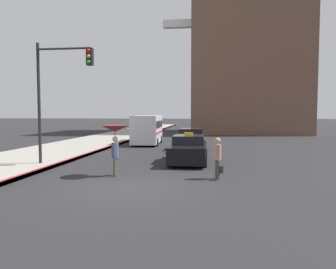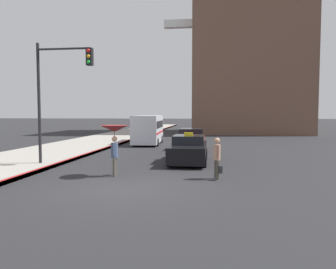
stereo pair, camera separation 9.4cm
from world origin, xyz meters
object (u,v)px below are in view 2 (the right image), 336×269
at_px(ambulance_van, 148,128).
at_px(monument_cross, 198,47).
at_px(pedestrian_with_umbrella, 114,134).
at_px(sedan_red, 192,140).
at_px(traffic_light, 59,82).
at_px(pedestrian_man, 217,156).
at_px(taxi, 189,150).

relative_size(ambulance_van, monument_cross, 0.29).
bearing_deg(pedestrian_with_umbrella, sedan_red, -17.86).
height_order(pedestrian_with_umbrella, traffic_light, traffic_light).
height_order(traffic_light, monument_cross, monument_cross).
xyz_separation_m(pedestrian_man, monument_cross, (-1.92, 28.18, 9.80)).
distance_m(taxi, sedan_red, 6.00).
distance_m(taxi, pedestrian_man, 4.42).
height_order(pedestrian_with_umbrella, monument_cross, monument_cross).
xyz_separation_m(sedan_red, pedestrian_with_umbrella, (-2.54, -10.14, 1.06)).
bearing_deg(traffic_light, taxi, 20.46).
distance_m(sedan_red, pedestrian_with_umbrella, 10.51).
xyz_separation_m(pedestrian_with_umbrella, monument_cross, (2.21, 28.13, 8.96)).
bearing_deg(pedestrian_with_umbrella, ambulance_van, 1.56).
xyz_separation_m(ambulance_van, pedestrian_man, (5.43, -13.94, -0.42)).
relative_size(traffic_light, monument_cross, 0.31).
distance_m(taxi, traffic_light, 7.21).
distance_m(pedestrian_with_umbrella, monument_cross, 29.61).
bearing_deg(sedan_red, monument_cross, -88.96).
xyz_separation_m(taxi, ambulance_van, (-4.04, 9.75, 0.66)).
bearing_deg(traffic_light, pedestrian_man, -14.90).
height_order(taxi, ambulance_van, ambulance_van).
height_order(sedan_red, traffic_light, traffic_light).
relative_size(pedestrian_man, monument_cross, 0.09).
bearing_deg(taxi, traffic_light, 20.46).
bearing_deg(taxi, sedan_red, -88.13).
height_order(ambulance_van, traffic_light, traffic_light).
height_order(sedan_red, ambulance_van, ambulance_van).
relative_size(taxi, pedestrian_with_umbrella, 2.15).
height_order(taxi, sedan_red, taxi).
bearing_deg(sedan_red, ambulance_van, -44.30).
relative_size(pedestrian_with_umbrella, pedestrian_man, 1.29).
relative_size(ambulance_van, traffic_light, 0.94).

